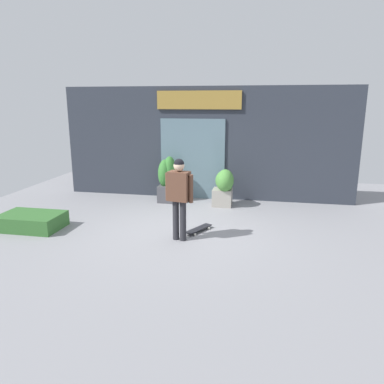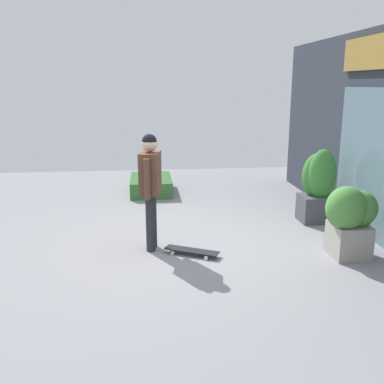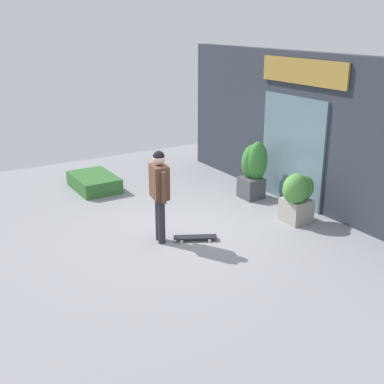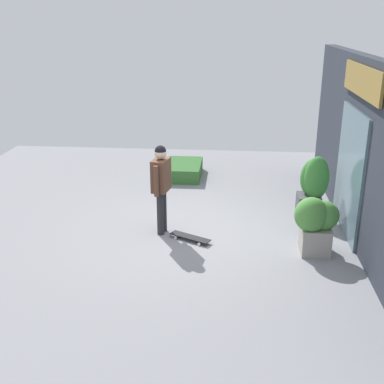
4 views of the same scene
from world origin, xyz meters
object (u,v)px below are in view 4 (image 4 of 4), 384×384
skateboarder (161,181)px  planter_box_left (313,185)px  skateboard (190,237)px  planter_box_right (316,222)px

skateboarder → planter_box_left: 3.10m
skateboard → planter_box_right: planter_box_right is taller
skateboarder → skateboard: (0.30, 0.56, -0.97)m
planter_box_left → skateboarder: bearing=-70.7°
planter_box_left → planter_box_right: size_ratio=1.25×
skateboarder → planter_box_right: size_ratio=1.64×
planter_box_right → skateboarder: bearing=-102.6°
skateboard → planter_box_right: (0.31, 2.16, 0.51)m
skateboarder → planter_box_left: bearing=30.0°
skateboarder → planter_box_left: size_ratio=1.31×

